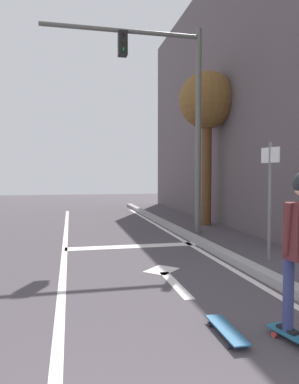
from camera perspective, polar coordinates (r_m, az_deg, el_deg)
lane_line_center at (r=7.23m, az=-13.46°, el=-10.86°), size 0.12×20.00×0.01m
lane_line_curbside at (r=7.76m, az=9.33°, el=-9.88°), size 0.12×20.00×0.01m
stop_bar at (r=8.59m, az=-2.76°, el=-8.61°), size 3.11×0.40×0.01m
lane_arrow_stem at (r=5.75m, az=4.11°, el=-14.38°), size 0.16×1.40×0.01m
lane_arrow_head at (r=6.54m, az=1.94°, el=-12.26°), size 0.71×0.71×0.01m
curb_strip at (r=7.84m, az=11.05°, el=-9.26°), size 0.24×24.00×0.14m
spare_skateboard at (r=4.12m, az=12.14°, el=-20.63°), size 0.21×0.77×0.08m
traffic_signal_mast at (r=10.41m, az=2.94°, el=15.35°), size 4.43×0.34×5.83m
street_sign_post at (r=7.43m, az=18.57°, el=1.25°), size 0.16×0.43×2.33m
roadside_tree at (r=12.41m, az=9.14°, el=13.64°), size 1.88×1.88×5.11m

